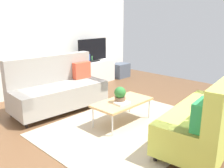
{
  "coord_description": "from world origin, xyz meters",
  "views": [
    {
      "loc": [
        -3.0,
        -2.64,
        1.85
      ],
      "look_at": [
        0.15,
        0.36,
        0.65
      ],
      "focal_mm": 38.79,
      "sensor_mm": 36.0,
      "label": 1
    }
  ],
  "objects_px": {
    "storage_trunk": "(121,70)",
    "bottle_0": "(86,60)",
    "potted_plant": "(120,95)",
    "bottle_2": "(92,59)",
    "bottle_1": "(89,58)",
    "coffee_table": "(122,103)",
    "tv": "(93,50)",
    "couch_green": "(209,117)",
    "vase_0": "(75,61)",
    "tv_console": "(93,72)",
    "table_book_0": "(122,103)",
    "couch_beige": "(58,89)",
    "vase_1": "(80,60)"
  },
  "relations": [
    {
      "from": "storage_trunk",
      "to": "bottle_0",
      "type": "bearing_deg",
      "value": 177.47
    },
    {
      "from": "potted_plant",
      "to": "bottle_0",
      "type": "bearing_deg",
      "value": 61.5
    },
    {
      "from": "storage_trunk",
      "to": "bottle_2",
      "type": "distance_m",
      "value": 1.26
    },
    {
      "from": "bottle_1",
      "to": "bottle_2",
      "type": "xyz_separation_m",
      "value": [
        0.1,
        0.0,
        -0.03
      ]
    },
    {
      "from": "coffee_table",
      "to": "potted_plant",
      "type": "bearing_deg",
      "value": -173.16
    },
    {
      "from": "tv",
      "to": "storage_trunk",
      "type": "height_order",
      "value": "tv"
    },
    {
      "from": "couch_green",
      "to": "vase_0",
      "type": "xyz_separation_m",
      "value": [
        0.63,
        3.93,
        0.28
      ]
    },
    {
      "from": "storage_trunk",
      "to": "tv_console",
      "type": "bearing_deg",
      "value": 174.81
    },
    {
      "from": "tv_console",
      "to": "bottle_2",
      "type": "relative_size",
      "value": 8.44
    },
    {
      "from": "couch_green",
      "to": "tv_console",
      "type": "bearing_deg",
      "value": 66.08
    },
    {
      "from": "vase_0",
      "to": "bottle_1",
      "type": "height_order",
      "value": "bottle_1"
    },
    {
      "from": "storage_trunk",
      "to": "bottle_0",
      "type": "distance_m",
      "value": 1.45
    },
    {
      "from": "bottle_2",
      "to": "tv",
      "type": "bearing_deg",
      "value": 20.22
    },
    {
      "from": "tv_console",
      "to": "bottle_1",
      "type": "height_order",
      "value": "bottle_1"
    },
    {
      "from": "coffee_table",
      "to": "tv_console",
      "type": "relative_size",
      "value": 0.79
    },
    {
      "from": "coffee_table",
      "to": "potted_plant",
      "type": "height_order",
      "value": "potted_plant"
    },
    {
      "from": "coffee_table",
      "to": "bottle_1",
      "type": "distance_m",
      "value": 2.79
    },
    {
      "from": "coffee_table",
      "to": "bottle_2",
      "type": "bearing_deg",
      "value": 59.1
    },
    {
      "from": "tv_console",
      "to": "bottle_2",
      "type": "bearing_deg",
      "value": -143.62
    },
    {
      "from": "bottle_1",
      "to": "table_book_0",
      "type": "bearing_deg",
      "value": -120.22
    },
    {
      "from": "tv_console",
      "to": "couch_beige",
      "type": "bearing_deg",
      "value": -151.2
    },
    {
      "from": "tv_console",
      "to": "storage_trunk",
      "type": "distance_m",
      "value": 1.11
    },
    {
      "from": "potted_plant",
      "to": "vase_0",
      "type": "relative_size",
      "value": 1.62
    },
    {
      "from": "vase_1",
      "to": "couch_green",
      "type": "bearing_deg",
      "value": -101.6
    },
    {
      "from": "coffee_table",
      "to": "tv",
      "type": "height_order",
      "value": "tv"
    },
    {
      "from": "tv_console",
      "to": "vase_0",
      "type": "distance_m",
      "value": 0.71
    },
    {
      "from": "vase_0",
      "to": "vase_1",
      "type": "xyz_separation_m",
      "value": [
        0.18,
        0.0,
        0.01
      ]
    },
    {
      "from": "couch_green",
      "to": "bottle_0",
      "type": "distance_m",
      "value": 3.96
    },
    {
      "from": "vase_0",
      "to": "coffee_table",
      "type": "bearing_deg",
      "value": -110.15
    },
    {
      "from": "storage_trunk",
      "to": "vase_0",
      "type": "distance_m",
      "value": 1.76
    },
    {
      "from": "couch_green",
      "to": "bottle_2",
      "type": "xyz_separation_m",
      "value": [
        1.15,
        3.84,
        0.28
      ]
    },
    {
      "from": "tv",
      "to": "potted_plant",
      "type": "relative_size",
      "value": 3.56
    },
    {
      "from": "bottle_0",
      "to": "bottle_2",
      "type": "bearing_deg",
      "value": 0.0
    },
    {
      "from": "couch_beige",
      "to": "table_book_0",
      "type": "distance_m",
      "value": 1.54
    },
    {
      "from": "table_book_0",
      "to": "bottle_0",
      "type": "relative_size",
      "value": 1.43
    },
    {
      "from": "coffee_table",
      "to": "vase_1",
      "type": "xyz_separation_m",
      "value": [
        1.1,
        2.5,
        0.34
      ]
    },
    {
      "from": "vase_1",
      "to": "bottle_0",
      "type": "xyz_separation_m",
      "value": [
        0.15,
        -0.09,
        -0.01
      ]
    },
    {
      "from": "couch_green",
      "to": "vase_1",
      "type": "bearing_deg",
      "value": 71.79
    },
    {
      "from": "couch_green",
      "to": "tv_console",
      "type": "height_order",
      "value": "couch_green"
    },
    {
      "from": "bottle_2",
      "to": "bottle_1",
      "type": "bearing_deg",
      "value": 180.0
    },
    {
      "from": "couch_green",
      "to": "tv",
      "type": "distance_m",
      "value": 4.07
    },
    {
      "from": "couch_green",
      "to": "bottle_2",
      "type": "bearing_deg",
      "value": 66.65
    },
    {
      "from": "tv_console",
      "to": "table_book_0",
      "type": "relative_size",
      "value": 5.83
    },
    {
      "from": "tv_console",
      "to": "tv",
      "type": "relative_size",
      "value": 1.4
    },
    {
      "from": "vase_1",
      "to": "bottle_1",
      "type": "bearing_deg",
      "value": -19.8
    },
    {
      "from": "couch_beige",
      "to": "bottle_2",
      "type": "xyz_separation_m",
      "value": [
        1.83,
        0.99,
        0.28
      ]
    },
    {
      "from": "table_book_0",
      "to": "bottle_0",
      "type": "bearing_deg",
      "value": 61.6
    },
    {
      "from": "bottle_0",
      "to": "bottle_1",
      "type": "relative_size",
      "value": 0.72
    },
    {
      "from": "tv",
      "to": "couch_green",
      "type": "bearing_deg",
      "value": -107.39
    },
    {
      "from": "vase_1",
      "to": "bottle_2",
      "type": "xyz_separation_m",
      "value": [
        0.35,
        -0.09,
        -0.01
      ]
    }
  ]
}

